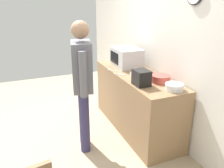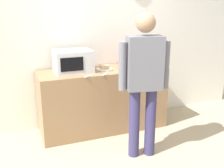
# 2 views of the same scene
# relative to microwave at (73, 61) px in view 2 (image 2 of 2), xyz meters

# --- Properties ---
(back_wall) EXTENTS (5.40, 0.13, 2.60)m
(back_wall) POSITION_rel_microwave_xyz_m (0.31, 0.36, 0.25)
(back_wall) COLOR silver
(back_wall) RESTS_ON ground_plane
(kitchen_counter) EXTENTS (1.82, 0.62, 0.90)m
(kitchen_counter) POSITION_rel_microwave_xyz_m (0.42, -0.02, -0.60)
(kitchen_counter) COLOR #93704C
(kitchen_counter) RESTS_ON ground_plane
(microwave) EXTENTS (0.50, 0.39, 0.30)m
(microwave) POSITION_rel_microwave_xyz_m (0.00, 0.00, 0.00)
(microwave) COLOR silver
(microwave) RESTS_ON kitchen_counter
(sandwich_plate) EXTENTS (0.24, 0.24, 0.07)m
(sandwich_plate) POSITION_rel_microwave_xyz_m (0.44, -0.03, -0.13)
(sandwich_plate) COLOR white
(sandwich_plate) RESTS_ON kitchen_counter
(salad_bowl) EXTENTS (0.26, 0.26, 0.09)m
(salad_bowl) POSITION_rel_microwave_xyz_m (0.85, 0.10, -0.10)
(salad_bowl) COLOR #C64C42
(salad_bowl) RESTS_ON kitchen_counter
(cereal_bowl) EXTENTS (0.22, 0.22, 0.08)m
(cereal_bowl) POSITION_rel_microwave_xyz_m (1.17, 0.09, -0.11)
(cereal_bowl) COLOR white
(cereal_bowl) RESTS_ON kitchen_counter
(toaster) EXTENTS (0.22, 0.18, 0.20)m
(toaster) POSITION_rel_microwave_xyz_m (0.86, -0.20, -0.05)
(toaster) COLOR black
(toaster) RESTS_ON kitchen_counter
(fork_utensil) EXTENTS (0.15, 0.11, 0.01)m
(fork_utensil) POSITION_rel_microwave_xyz_m (0.13, -0.30, -0.15)
(fork_utensil) COLOR silver
(fork_utensil) RESTS_ON kitchen_counter
(spoon_utensil) EXTENTS (0.13, 0.13, 0.01)m
(spoon_utensil) POSITION_rel_microwave_xyz_m (0.37, -0.29, -0.15)
(spoon_utensil) COLOR silver
(spoon_utensil) RESTS_ON kitchen_counter
(person_standing) EXTENTS (0.58, 0.32, 1.72)m
(person_standing) POSITION_rel_microwave_xyz_m (0.60, -0.91, -0.05)
(person_standing) COLOR navy
(person_standing) RESTS_ON ground_plane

